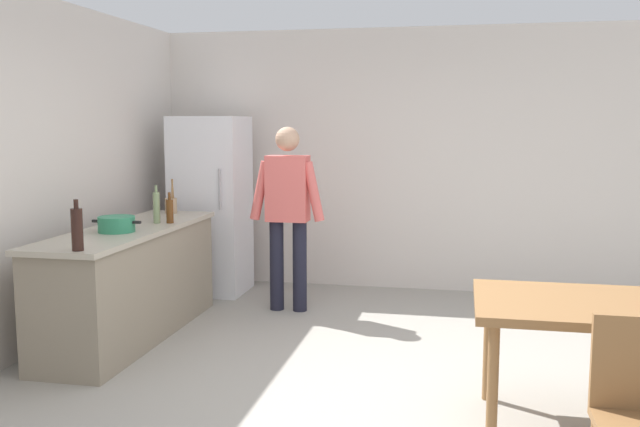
{
  "coord_description": "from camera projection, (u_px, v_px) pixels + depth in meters",
  "views": [
    {
      "loc": [
        0.62,
        -4.29,
        1.73
      ],
      "look_at": [
        -0.56,
        1.4,
        0.98
      ],
      "focal_mm": 39.06,
      "sensor_mm": 36.0,
      "label": 1
    }
  ],
  "objects": [
    {
      "name": "bottle_wine_dark",
      "position": [
        77.0,
        229.0,
        4.55
      ],
      "size": [
        0.08,
        0.08,
        0.34
      ],
      "color": "black",
      "rests_on": "kitchen_counter"
    },
    {
      "name": "utensil_jar",
      "position": [
        171.0,
        205.0,
        6.46
      ],
      "size": [
        0.11,
        0.11,
        0.32
      ],
      "color": "tan",
      "rests_on": "kitchen_counter"
    },
    {
      "name": "bottle_vinegar_tall",
      "position": [
        157.0,
        207.0,
        5.82
      ],
      "size": [
        0.06,
        0.06,
        0.32
      ],
      "color": "gray",
      "rests_on": "kitchen_counter"
    },
    {
      "name": "bottle_beer_brown",
      "position": [
        170.0,
        211.0,
        5.82
      ],
      "size": [
        0.06,
        0.06,
        0.26
      ],
      "color": "#5B3314",
      "rests_on": "kitchen_counter"
    },
    {
      "name": "wall_left",
      "position": [
        11.0,
        176.0,
        5.05
      ],
      "size": [
        0.12,
        5.6,
        2.7
      ],
      "primitive_type": "cube",
      "color": "silver",
      "rests_on": "ground_plane"
    },
    {
      "name": "wall_back",
      "position": [
        403.0,
        160.0,
        7.25
      ],
      "size": [
        6.4,
        0.12,
        2.7
      ],
      "primitive_type": "cube",
      "color": "silver",
      "rests_on": "ground_plane"
    },
    {
      "name": "ground_plane",
      "position": [
        360.0,
        392.0,
        4.51
      ],
      "size": [
        14.0,
        14.0,
        0.0
      ],
      "primitive_type": "plane",
      "color": "#9E998E"
    },
    {
      "name": "refrigerator",
      "position": [
        211.0,
        205.0,
        7.11
      ],
      "size": [
        0.7,
        0.67,
        1.8
      ],
      "color": "white",
      "rests_on": "ground_plane"
    },
    {
      "name": "person",
      "position": [
        288.0,
        206.0,
        6.37
      ],
      "size": [
        0.7,
        0.22,
        1.7
      ],
      "color": "#1E1E2D",
      "rests_on": "ground_plane"
    },
    {
      "name": "dining_table",
      "position": [
        603.0,
        316.0,
        3.85
      ],
      "size": [
        1.4,
        0.9,
        0.75
      ],
      "color": "olive",
      "rests_on": "ground_plane"
    },
    {
      "name": "cooking_pot",
      "position": [
        117.0,
        224.0,
        5.35
      ],
      "size": [
        0.4,
        0.28,
        0.12
      ],
      "color": "#2D845B",
      "rests_on": "kitchen_counter"
    },
    {
      "name": "kitchen_counter",
      "position": [
        131.0,
        282.0,
        5.63
      ],
      "size": [
        0.64,
        2.2,
        0.9
      ],
      "color": "gray",
      "rests_on": "ground_plane"
    }
  ]
}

